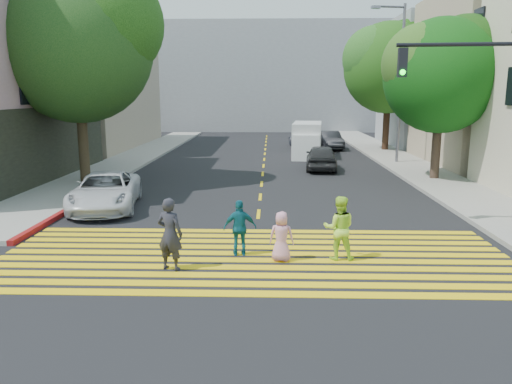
{
  "coord_description": "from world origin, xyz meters",
  "views": [
    {
      "loc": [
        0.42,
        -11.25,
        4.23
      ],
      "look_at": [
        0.0,
        3.0,
        1.4
      ],
      "focal_mm": 35.0,
      "sensor_mm": 36.0,
      "label": 1
    }
  ],
  "objects_px": {
    "tree_left": "(79,39)",
    "pedestrian_man": "(170,234)",
    "traffic_signal": "(494,105)",
    "pedestrian_woman": "(339,228)",
    "pedestrian_extra": "(240,228)",
    "white_sedan": "(105,191)",
    "white_van": "(307,141)",
    "pedestrian_child": "(281,236)",
    "silver_car": "(304,139)",
    "tree_right_near": "(443,70)",
    "dark_car_parked": "(330,140)",
    "dark_car_near": "(321,157)",
    "tree_right_far": "(390,63)"
  },
  "relations": [
    {
      "from": "pedestrian_man",
      "to": "pedestrian_woman",
      "type": "bearing_deg",
      "value": -149.55
    },
    {
      "from": "pedestrian_child",
      "to": "silver_car",
      "type": "distance_m",
      "value": 27.62
    },
    {
      "from": "dark_car_near",
      "to": "traffic_signal",
      "type": "height_order",
      "value": "traffic_signal"
    },
    {
      "from": "dark_car_parked",
      "to": "traffic_signal",
      "type": "distance_m",
      "value": 23.88
    },
    {
      "from": "tree_left",
      "to": "pedestrian_extra",
      "type": "xyz_separation_m",
      "value": [
        7.88,
        -10.41,
        -5.9
      ]
    },
    {
      "from": "pedestrian_extra",
      "to": "white_sedan",
      "type": "bearing_deg",
      "value": -51.79
    },
    {
      "from": "pedestrian_child",
      "to": "white_van",
      "type": "distance_m",
      "value": 21.44
    },
    {
      "from": "tree_right_far",
      "to": "pedestrian_man",
      "type": "height_order",
      "value": "tree_right_far"
    },
    {
      "from": "pedestrian_man",
      "to": "white_van",
      "type": "distance_m",
      "value": 22.57
    },
    {
      "from": "dark_car_parked",
      "to": "white_van",
      "type": "xyz_separation_m",
      "value": [
        -2.12,
        -5.05,
        0.41
      ]
    },
    {
      "from": "tree_left",
      "to": "dark_car_parked",
      "type": "distance_m",
      "value": 21.25
    },
    {
      "from": "pedestrian_extra",
      "to": "silver_car",
      "type": "relative_size",
      "value": 0.32
    },
    {
      "from": "tree_left",
      "to": "pedestrian_extra",
      "type": "bearing_deg",
      "value": -52.88
    },
    {
      "from": "pedestrian_man",
      "to": "silver_car",
      "type": "xyz_separation_m",
      "value": [
        5.02,
        28.24,
        -0.22
      ]
    },
    {
      "from": "white_sedan",
      "to": "pedestrian_man",
      "type": "bearing_deg",
      "value": -69.46
    },
    {
      "from": "tree_left",
      "to": "dark_car_parked",
      "type": "relative_size",
      "value": 2.38
    },
    {
      "from": "pedestrian_man",
      "to": "white_sedan",
      "type": "distance_m",
      "value": 7.38
    },
    {
      "from": "pedestrian_extra",
      "to": "traffic_signal",
      "type": "relative_size",
      "value": 0.25
    },
    {
      "from": "tree_left",
      "to": "pedestrian_man",
      "type": "xyz_separation_m",
      "value": [
        6.26,
        -11.57,
        -5.75
      ]
    },
    {
      "from": "tree_right_near",
      "to": "dark_car_parked",
      "type": "xyz_separation_m",
      "value": [
        -3.56,
        14.18,
        -4.64
      ]
    },
    {
      "from": "pedestrian_woman",
      "to": "silver_car",
      "type": "xyz_separation_m",
      "value": [
        0.84,
        27.35,
        -0.16
      ]
    },
    {
      "from": "pedestrian_extra",
      "to": "white_van",
      "type": "distance_m",
      "value": 21.13
    },
    {
      "from": "traffic_signal",
      "to": "pedestrian_woman",
      "type": "bearing_deg",
      "value": -146.46
    },
    {
      "from": "silver_car",
      "to": "pedestrian_child",
      "type": "bearing_deg",
      "value": 79.13
    },
    {
      "from": "pedestrian_extra",
      "to": "dark_car_parked",
      "type": "distance_m",
      "value": 26.48
    },
    {
      "from": "pedestrian_man",
      "to": "dark_car_near",
      "type": "relative_size",
      "value": 0.43
    },
    {
      "from": "pedestrian_child",
      "to": "white_van",
      "type": "height_order",
      "value": "white_van"
    },
    {
      "from": "pedestrian_extra",
      "to": "dark_car_near",
      "type": "relative_size",
      "value": 0.36
    },
    {
      "from": "pedestrian_extra",
      "to": "dark_car_parked",
      "type": "relative_size",
      "value": 0.36
    },
    {
      "from": "tree_left",
      "to": "pedestrian_child",
      "type": "height_order",
      "value": "tree_left"
    },
    {
      "from": "tree_left",
      "to": "traffic_signal",
      "type": "relative_size",
      "value": 1.64
    },
    {
      "from": "pedestrian_woman",
      "to": "dark_car_parked",
      "type": "relative_size",
      "value": 0.4
    },
    {
      "from": "pedestrian_man",
      "to": "white_sedan",
      "type": "bearing_deg",
      "value": -41.67
    },
    {
      "from": "dark_car_near",
      "to": "silver_car",
      "type": "distance_m",
      "value": 11.89
    },
    {
      "from": "pedestrian_man",
      "to": "white_sedan",
      "type": "height_order",
      "value": "pedestrian_man"
    },
    {
      "from": "dark_car_parked",
      "to": "tree_right_far",
      "type": "bearing_deg",
      "value": -25.95
    },
    {
      "from": "pedestrian_child",
      "to": "tree_right_near",
      "type": "bearing_deg",
      "value": -115.01
    },
    {
      "from": "pedestrian_woman",
      "to": "white_sedan",
      "type": "distance_m",
      "value": 9.6
    },
    {
      "from": "pedestrian_woman",
      "to": "pedestrian_extra",
      "type": "bearing_deg",
      "value": -2.54
    },
    {
      "from": "pedestrian_extra",
      "to": "tree_right_far",
      "type": "bearing_deg",
      "value": -118.11
    },
    {
      "from": "pedestrian_woman",
      "to": "white_van",
      "type": "xyz_separation_m",
      "value": [
        0.67,
        21.14,
        0.26
      ]
    },
    {
      "from": "dark_car_near",
      "to": "silver_car",
      "type": "bearing_deg",
      "value": -84.57
    },
    {
      "from": "tree_right_near",
      "to": "white_van",
      "type": "bearing_deg",
      "value": 121.87
    },
    {
      "from": "pedestrian_child",
      "to": "white_sedan",
      "type": "height_order",
      "value": "white_sedan"
    },
    {
      "from": "tree_right_far",
      "to": "white_sedan",
      "type": "height_order",
      "value": "tree_right_far"
    },
    {
      "from": "silver_car",
      "to": "traffic_signal",
      "type": "relative_size",
      "value": 0.78
    },
    {
      "from": "pedestrian_extra",
      "to": "dark_car_near",
      "type": "height_order",
      "value": "pedestrian_extra"
    },
    {
      "from": "silver_car",
      "to": "dark_car_parked",
      "type": "height_order",
      "value": "dark_car_parked"
    },
    {
      "from": "traffic_signal",
      "to": "tree_right_far",
      "type": "bearing_deg",
      "value": 89.76
    },
    {
      "from": "tree_left",
      "to": "dark_car_near",
      "type": "relative_size",
      "value": 2.36
    }
  ]
}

